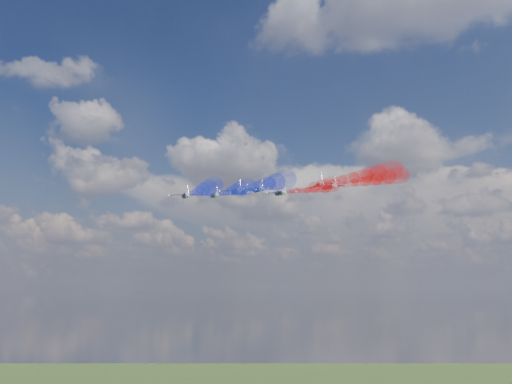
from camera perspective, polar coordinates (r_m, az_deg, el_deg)
The scene contains 16 objects.
jet_lead at distance 164.03m, azimuth -1.19°, elevation -0.04°, with size 8.66×10.83×2.89m, color black, non-canonical shape.
trail_lead at distance 143.45m, azimuth 0.78°, elevation 0.42°, with size 3.61×33.01×3.61m, color white, non-canonical shape.
jet_inner_left at distance 153.08m, azimuth -4.14°, elevation -0.34°, with size 8.66×10.83×2.89m, color black, non-canonical shape.
trail_inner_left at distance 132.23m, azimuth -2.47°, elevation 0.12°, with size 3.61×33.01×3.61m, color #1724CA, non-canonical shape.
jet_inner_right at distance 156.11m, azimuth 2.41°, elevation -0.12°, with size 8.66×10.83×2.89m, color black, non-canonical shape.
trail_inner_right at distance 135.93m, azimuth 5.03°, elevation 0.36°, with size 3.61×33.01×3.61m, color red, non-canonical shape.
jet_outer_left at distance 139.79m, azimuth -6.97°, elevation -0.37°, with size 8.66×10.83×2.89m, color black, non-canonical shape.
trail_outer_left at distance 118.76m, azimuth -5.60°, elevation 0.13°, with size 3.61×33.01×3.61m, color #1724CA, non-canonical shape.
jet_center_third at distance 143.80m, azimuth 0.23°, elevation 0.23°, with size 8.66×10.83×2.89m, color black, non-canonical shape.
trail_center_third at distance 123.39m, azimuth 2.76°, elevation 0.81°, with size 3.61×33.01×3.61m, color white, non-canonical shape.
jet_outer_right at distance 149.56m, azimuth 7.24°, elevation 0.49°, with size 8.66×10.83×2.89m, color black, non-canonical shape.
trail_outer_right at distance 130.10m, azimuth 10.73°, elevation 1.08°, with size 3.61×33.01×3.61m, color red, non-canonical shape.
jet_rear_left at distance 131.17m, azimuth -1.94°, elevation 0.03°, with size 8.66×10.83×2.89m, color black, non-canonical shape.
trail_rear_left at distance 110.54m, azimuth 0.48°, elevation 0.65°, with size 3.61×33.01×3.61m, color #1724CA, non-canonical shape.
jet_rear_right at distance 134.36m, azimuth 5.91°, elevation 0.73°, with size 8.66×10.83×2.89m, color black, non-canonical shape.
trail_rear_right at distance 114.73m, azimuth 9.64°, elevation 1.44°, with size 3.61×33.01×3.61m, color red, non-canonical shape.
Camera 1 is at (70.63, -129.35, 129.91)m, focal length 40.42 mm.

